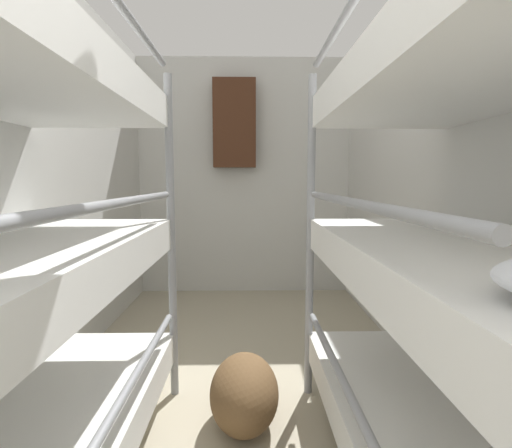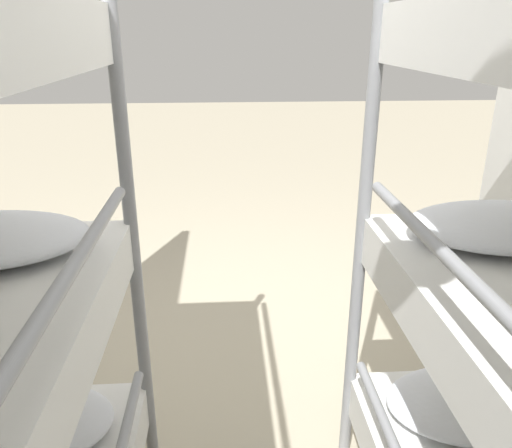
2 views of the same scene
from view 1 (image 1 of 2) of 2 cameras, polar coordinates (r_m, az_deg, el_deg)
name	(u,v)px [view 1 (image 1 of 2)]	position (r m, az deg, el deg)	size (l,w,h in m)	color
wall_left	(15,174)	(2.40, -31.21, 6.12)	(0.06, 4.60, 2.50)	silver
wall_right	(461,174)	(2.36, 27.25, 6.34)	(0.06, 4.60, 2.50)	silver
wall_back	(244,177)	(4.35, -1.66, 6.69)	(2.37, 0.06, 2.50)	silver
bunk_stack_right_near	(470,269)	(1.45, 28.21, -5.66)	(0.76, 1.82, 1.81)	gray
duffel_bag	(244,392)	(2.15, -1.69, -22.90)	(0.34, 0.55, 0.34)	brown
hanging_coat	(234,123)	(4.24, -3.10, 14.16)	(0.44, 0.12, 0.90)	#472819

